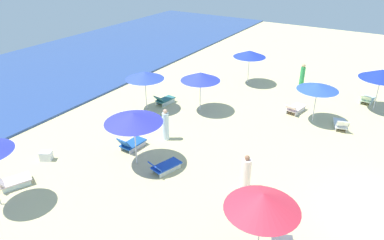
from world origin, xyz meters
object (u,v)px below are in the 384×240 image
lounge_chair_6_1 (295,108)px  umbrella_5 (250,54)px  lounge_chair_6_0 (341,124)px  beachgoer_3 (302,76)px  lounge_chair_2_1 (165,166)px  lounge_chair_0_1 (12,181)px  umbrella_2 (133,118)px  umbrella_7 (145,75)px  umbrella_1 (200,76)px  umbrella_3 (382,74)px  lounge_chair_2_0 (131,144)px  beachgoer_0 (246,174)px  lounge_chair_3_0 (367,99)px  lounge_chair_7_0 (164,100)px  umbrella_4 (263,201)px  cooler_box_0 (46,156)px  umbrella_6 (318,87)px  beachgoer_1 (166,125)px

lounge_chair_6_1 → umbrella_5: bearing=-24.4°
lounge_chair_6_0 → beachgoer_3: beachgoer_3 is taller
lounge_chair_2_1 → lounge_chair_0_1: bearing=57.9°
lounge_chair_0_1 → lounge_chair_6_0: lounge_chair_6_0 is taller
lounge_chair_2_1 → umbrella_2: bearing=22.1°
umbrella_5 → beachgoer_3: size_ratio=1.46×
umbrella_7 → umbrella_1: bearing=-62.8°
lounge_chair_2_1 → umbrella_7: size_ratio=0.67×
umbrella_3 → beachgoer_3: bearing=72.0°
lounge_chair_2_0 → beachgoer_0: bearing=-176.4°
umbrella_1 → lounge_chair_2_0: bearing=173.7°
umbrella_1 → lounge_chair_3_0: 10.19m
umbrella_1 → umbrella_2: 6.17m
lounge_chair_0_1 → umbrella_5: bearing=-77.8°
umbrella_2 → lounge_chair_7_0: bearing=24.6°
beachgoer_3 → lounge_chair_0_1: bearing=30.3°
umbrella_1 → lounge_chair_6_0: 7.74m
lounge_chair_2_0 → lounge_chair_7_0: lounge_chair_2_0 is taller
umbrella_4 → beachgoer_0: size_ratio=1.77×
umbrella_5 → cooler_box_0: umbrella_5 is taller
lounge_chair_2_0 → umbrella_3: (10.60, -9.03, 1.89)m
beachgoer_0 → beachgoer_3: beachgoer_3 is taller
lounge_chair_6_1 → beachgoer_3: size_ratio=0.99×
umbrella_3 → lounge_chair_7_0: 12.23m
lounge_chair_0_1 → umbrella_2: bearing=-105.0°
umbrella_6 → lounge_chair_2_1: bearing=153.1°
umbrella_1 → umbrella_7: 3.08m
umbrella_2 → beachgoer_0: umbrella_2 is taller
umbrella_2 → cooler_box_0: umbrella_2 is taller
lounge_chair_3_0 → umbrella_4: 14.86m
lounge_chair_2_0 → lounge_chair_2_1: size_ratio=0.92×
lounge_chair_3_0 → cooler_box_0: 17.98m
lounge_chair_2_0 → lounge_chair_7_0: bearing=-67.8°
umbrella_5 → lounge_chair_7_0: umbrella_5 is taller
umbrella_1 → umbrella_7: umbrella_1 is taller
umbrella_6 → umbrella_7: size_ratio=0.97×
lounge_chair_0_1 → beachgoer_0: 9.16m
umbrella_2 → beachgoer_1: (2.42, 0.15, -1.46)m
lounge_chair_3_0 → umbrella_7: size_ratio=0.59×
umbrella_3 → umbrella_7: size_ratio=1.08×
umbrella_3 → umbrella_4: (-13.87, 1.48, 0.23)m
umbrella_3 → lounge_chair_6_0: bearing=161.0°
umbrella_3 → lounge_chair_6_1: bearing=125.8°
lounge_chair_0_1 → lounge_chair_7_0: 9.67m
umbrella_2 → umbrella_3: umbrella_2 is taller
beachgoer_1 → cooler_box_0: size_ratio=3.18×
umbrella_3 → umbrella_1: bearing=122.0°
lounge_chair_2_1 → lounge_chair_6_0: size_ratio=1.01×
umbrella_2 → cooler_box_0: 4.51m
lounge_chair_0_1 → umbrella_5: umbrella_5 is taller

